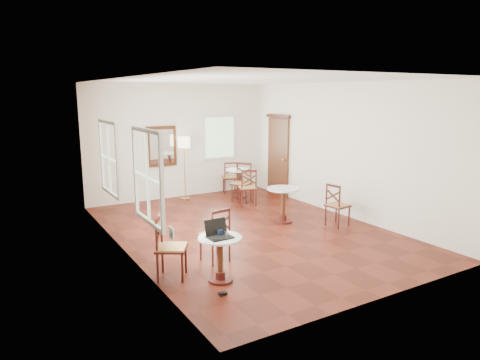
% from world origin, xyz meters
% --- Properties ---
extents(ground, '(7.00, 7.00, 0.00)m').
position_xyz_m(ground, '(0.00, 0.00, 0.00)').
color(ground, '#56190E').
rests_on(ground, ground).
extents(room_shell, '(5.02, 7.02, 3.01)m').
position_xyz_m(room_shell, '(-0.06, 0.27, 1.89)').
color(room_shell, white).
rests_on(room_shell, ground).
extents(cafe_table_near, '(0.65, 0.65, 0.69)m').
position_xyz_m(cafe_table_near, '(-1.63, -1.88, 0.42)').
color(cafe_table_near, '#471711').
rests_on(cafe_table_near, ground).
extents(cafe_table_mid, '(0.71, 0.71, 0.75)m').
position_xyz_m(cafe_table_mid, '(0.98, 0.12, 0.47)').
color(cafe_table_mid, '#471711').
rests_on(cafe_table_mid, ground).
extents(cafe_table_back, '(0.72, 0.72, 0.76)m').
position_xyz_m(cafe_table_back, '(1.35, 2.61, 0.47)').
color(cafe_table_back, '#471711').
rests_on(cafe_table_back, ground).
extents(chair_near_a, '(0.48, 0.48, 0.92)m').
position_xyz_m(chair_near_a, '(-1.32, -1.15, 0.46)').
color(chair_near_a, '#471711').
rests_on(chair_near_a, ground).
extents(chair_near_b, '(0.61, 0.61, 0.97)m').
position_xyz_m(chair_near_b, '(-2.22, -1.37, 0.48)').
color(chair_near_b, '#471711').
rests_on(chair_near_b, ground).
extents(chair_mid_a, '(0.55, 0.55, 0.92)m').
position_xyz_m(chair_mid_a, '(1.07, 1.72, 0.46)').
color(chair_mid_a, '#471711').
rests_on(chair_mid_a, ground).
extents(chair_mid_b, '(0.47, 0.47, 0.91)m').
position_xyz_m(chair_mid_b, '(1.78, -0.69, 0.45)').
color(chair_mid_b, '#471711').
rests_on(chair_mid_b, ground).
extents(chair_back_a, '(0.53, 0.53, 0.89)m').
position_xyz_m(chair_back_a, '(1.39, 3.20, 0.44)').
color(chair_back_a, '#471711').
rests_on(chair_back_a, ground).
extents(chair_back_b, '(0.64, 0.64, 0.99)m').
position_xyz_m(chair_back_b, '(1.16, 2.17, 0.49)').
color(chair_back_b, '#471711').
rests_on(chair_back_b, ground).
extents(floor_lamp, '(0.32, 0.32, 1.66)m').
position_xyz_m(floor_lamp, '(-0.00, 3.15, 1.40)').
color(floor_lamp, '#BF8C3F').
rests_on(floor_lamp, ground).
extents(laptop, '(0.36, 0.30, 0.25)m').
position_xyz_m(laptop, '(-1.66, -1.87, 0.75)').
color(laptop, black).
rests_on(laptop, cafe_table_near).
extents(mouse, '(0.09, 0.06, 0.03)m').
position_xyz_m(mouse, '(-1.68, -1.82, 0.70)').
color(mouse, black).
rests_on(mouse, cafe_table_near).
extents(navy_mug, '(0.12, 0.08, 0.10)m').
position_xyz_m(navy_mug, '(-1.60, -1.83, 0.73)').
color(navy_mug, '#101935').
rests_on(navy_mug, cafe_table_near).
extents(water_glass, '(0.06, 0.06, 0.10)m').
position_xyz_m(water_glass, '(-1.57, -1.98, 0.73)').
color(water_glass, white).
rests_on(water_glass, cafe_table_near).
extents(power_adapter, '(0.11, 0.07, 0.04)m').
position_xyz_m(power_adapter, '(-1.83, -2.31, 0.02)').
color(power_adapter, black).
rests_on(power_adapter, ground).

